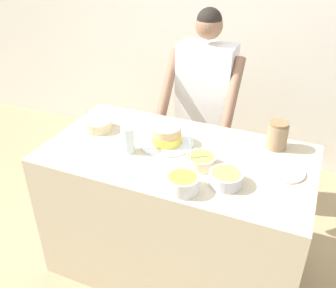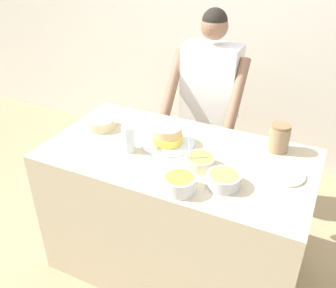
{
  "view_description": "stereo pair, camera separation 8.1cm",
  "coord_description": "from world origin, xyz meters",
  "px_view_note": "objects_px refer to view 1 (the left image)",
  "views": [
    {
      "loc": [
        0.66,
        -1.28,
        2.03
      ],
      "look_at": [
        -0.04,
        0.37,
        0.96
      ],
      "focal_mm": 40.0,
      "sensor_mm": 36.0,
      "label": 1
    },
    {
      "loc": [
        0.74,
        -1.25,
        2.03
      ],
      "look_at": [
        -0.04,
        0.37,
        0.96
      ],
      "focal_mm": 40.0,
      "sensor_mm": 36.0,
      "label": 2
    }
  ],
  "objects_px": {
    "cake": "(167,136)",
    "ceramic_plate": "(284,172)",
    "stoneware_jar": "(277,135)",
    "drinking_glass": "(128,140)",
    "frosting_bowl_olive": "(201,160)",
    "frosting_bowl_yellow": "(226,178)",
    "frosting_bowl_orange": "(182,183)",
    "frosting_bowl_pink": "(98,124)",
    "person_baker": "(205,96)"
  },
  "relations": [
    {
      "from": "cake",
      "to": "ceramic_plate",
      "type": "distance_m",
      "value": 0.69
    },
    {
      "from": "stoneware_jar",
      "to": "drinking_glass",
      "type": "bearing_deg",
      "value": -154.18
    },
    {
      "from": "drinking_glass",
      "to": "cake",
      "type": "bearing_deg",
      "value": 45.07
    },
    {
      "from": "frosting_bowl_olive",
      "to": "drinking_glass",
      "type": "height_order",
      "value": "frosting_bowl_olive"
    },
    {
      "from": "frosting_bowl_yellow",
      "to": "drinking_glass",
      "type": "relative_size",
      "value": 1.11
    },
    {
      "from": "frosting_bowl_olive",
      "to": "ceramic_plate",
      "type": "height_order",
      "value": "frosting_bowl_olive"
    },
    {
      "from": "frosting_bowl_orange",
      "to": "frosting_bowl_olive",
      "type": "bearing_deg",
      "value": 86.37
    },
    {
      "from": "frosting_bowl_pink",
      "to": "stoneware_jar",
      "type": "xyz_separation_m",
      "value": [
        1.08,
        0.21,
        0.05
      ]
    },
    {
      "from": "drinking_glass",
      "to": "stoneware_jar",
      "type": "bearing_deg",
      "value": 25.82
    },
    {
      "from": "drinking_glass",
      "to": "stoneware_jar",
      "type": "relative_size",
      "value": 0.94
    },
    {
      "from": "stoneware_jar",
      "to": "frosting_bowl_pink",
      "type": "bearing_deg",
      "value": -168.74
    },
    {
      "from": "frosting_bowl_yellow",
      "to": "ceramic_plate",
      "type": "xyz_separation_m",
      "value": [
        0.26,
        0.22,
        -0.03
      ]
    },
    {
      "from": "person_baker",
      "to": "frosting_bowl_yellow",
      "type": "relative_size",
      "value": 9.05
    },
    {
      "from": "frosting_bowl_yellow",
      "to": "frosting_bowl_olive",
      "type": "xyz_separation_m",
      "value": [
        -0.17,
        0.11,
        -0.0
      ]
    },
    {
      "from": "cake",
      "to": "frosting_bowl_yellow",
      "type": "bearing_deg",
      "value": -30.51
    },
    {
      "from": "frosting_bowl_yellow",
      "to": "stoneware_jar",
      "type": "xyz_separation_m",
      "value": [
        0.17,
        0.46,
        0.04
      ]
    },
    {
      "from": "frosting_bowl_orange",
      "to": "frosting_bowl_pink",
      "type": "height_order",
      "value": "frosting_bowl_pink"
    },
    {
      "from": "ceramic_plate",
      "to": "stoneware_jar",
      "type": "xyz_separation_m",
      "value": [
        -0.09,
        0.24,
        0.07
      ]
    },
    {
      "from": "frosting_bowl_pink",
      "to": "frosting_bowl_yellow",
      "type": "height_order",
      "value": "frosting_bowl_pink"
    },
    {
      "from": "cake",
      "to": "frosting_bowl_olive",
      "type": "distance_m",
      "value": 0.3
    },
    {
      "from": "frosting_bowl_yellow",
      "to": "drinking_glass",
      "type": "distance_m",
      "value": 0.6
    },
    {
      "from": "cake",
      "to": "frosting_bowl_pink",
      "type": "relative_size",
      "value": 1.84
    },
    {
      "from": "drinking_glass",
      "to": "ceramic_plate",
      "type": "xyz_separation_m",
      "value": [
        0.86,
        0.13,
        -0.07
      ]
    },
    {
      "from": "person_baker",
      "to": "drinking_glass",
      "type": "relative_size",
      "value": 10.05
    },
    {
      "from": "cake",
      "to": "drinking_glass",
      "type": "bearing_deg",
      "value": -134.93
    },
    {
      "from": "frosting_bowl_pink",
      "to": "ceramic_plate",
      "type": "relative_size",
      "value": 0.83
    },
    {
      "from": "person_baker",
      "to": "cake",
      "type": "height_order",
      "value": "person_baker"
    },
    {
      "from": "frosting_bowl_orange",
      "to": "drinking_glass",
      "type": "bearing_deg",
      "value": 152.27
    },
    {
      "from": "frosting_bowl_olive",
      "to": "stoneware_jar",
      "type": "height_order",
      "value": "same"
    },
    {
      "from": "person_baker",
      "to": "ceramic_plate",
      "type": "height_order",
      "value": "person_baker"
    },
    {
      "from": "frosting_bowl_pink",
      "to": "frosting_bowl_olive",
      "type": "relative_size",
      "value": 1.07
    },
    {
      "from": "cake",
      "to": "frosting_bowl_pink",
      "type": "height_order",
      "value": "frosting_bowl_pink"
    },
    {
      "from": "cake",
      "to": "ceramic_plate",
      "type": "height_order",
      "value": "cake"
    },
    {
      "from": "cake",
      "to": "frosting_bowl_orange",
      "type": "height_order",
      "value": "cake"
    },
    {
      "from": "frosting_bowl_olive",
      "to": "ceramic_plate",
      "type": "distance_m",
      "value": 0.44
    },
    {
      "from": "frosting_bowl_yellow",
      "to": "stoneware_jar",
      "type": "height_order",
      "value": "stoneware_jar"
    },
    {
      "from": "cake",
      "to": "drinking_glass",
      "type": "relative_size",
      "value": 2.11
    },
    {
      "from": "ceramic_plate",
      "to": "stoneware_jar",
      "type": "height_order",
      "value": "stoneware_jar"
    },
    {
      "from": "person_baker",
      "to": "frosting_bowl_olive",
      "type": "height_order",
      "value": "person_baker"
    },
    {
      "from": "frosting_bowl_yellow",
      "to": "frosting_bowl_olive",
      "type": "relative_size",
      "value": 1.04
    },
    {
      "from": "cake",
      "to": "drinking_glass",
      "type": "xyz_separation_m",
      "value": [
        -0.17,
        -0.17,
        0.03
      ]
    },
    {
      "from": "person_baker",
      "to": "ceramic_plate",
      "type": "distance_m",
      "value": 1.0
    },
    {
      "from": "cake",
      "to": "frosting_bowl_olive",
      "type": "bearing_deg",
      "value": -29.4
    },
    {
      "from": "frosting_bowl_yellow",
      "to": "person_baker",
      "type": "bearing_deg",
      "value": 113.93
    },
    {
      "from": "cake",
      "to": "drinking_glass",
      "type": "distance_m",
      "value": 0.24
    },
    {
      "from": "ceramic_plate",
      "to": "drinking_glass",
      "type": "bearing_deg",
      "value": -171.31
    },
    {
      "from": "cake",
      "to": "drinking_glass",
      "type": "height_order",
      "value": "drinking_glass"
    },
    {
      "from": "cake",
      "to": "ceramic_plate",
      "type": "bearing_deg",
      "value": -2.89
    },
    {
      "from": "frosting_bowl_orange",
      "to": "ceramic_plate",
      "type": "height_order",
      "value": "frosting_bowl_orange"
    },
    {
      "from": "ceramic_plate",
      "to": "frosting_bowl_olive",
      "type": "bearing_deg",
      "value": -165.08
    }
  ]
}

